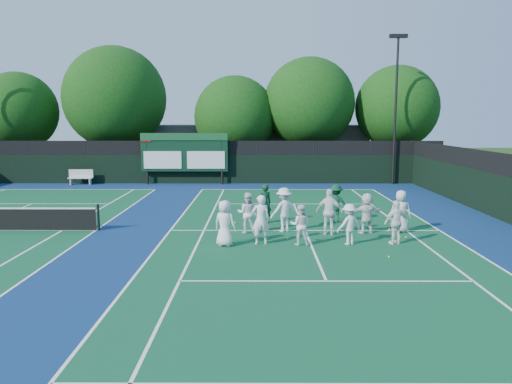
{
  "coord_description": "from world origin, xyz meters",
  "views": [
    {
      "loc": [
        -1.93,
        -18.84,
        4.51
      ],
      "look_at": [
        -2.0,
        3.0,
        1.3
      ],
      "focal_mm": 35.0,
      "sensor_mm": 36.0,
      "label": 1
    }
  ],
  "objects": [
    {
      "name": "player_front_1",
      "position": [
        -1.82,
        -1.2,
        0.91
      ],
      "size": [
        0.72,
        0.52,
        1.82
      ],
      "primitive_type": "imported",
      "rotation": [
        0.0,
        0.0,
        3.28
      ],
      "color": "white",
      "rests_on": "ground"
    },
    {
      "name": "tree_c",
      "position": [
        -3.5,
        19.58,
        4.48
      ],
      "size": [
        6.23,
        6.23,
        7.76
      ],
      "color": "black",
      "rests_on": "ground"
    },
    {
      "name": "tennis_ball_2",
      "position": [
        2.38,
        -3.0,
        0.03
      ],
      "size": [
        0.07,
        0.07,
        0.07
      ],
      "primitive_type": "sphere",
      "color": "yellow",
      "rests_on": "ground"
    },
    {
      "name": "player_back_4",
      "position": [
        3.78,
        0.74,
        0.85
      ],
      "size": [
        0.93,
        0.7,
        1.71
      ],
      "primitive_type": "imported",
      "rotation": [
        0.0,
        0.0,
        2.94
      ],
      "color": "silver",
      "rests_on": "ground"
    },
    {
      "name": "tree_a",
      "position": [
        -20.02,
        19.58,
        4.92
      ],
      "size": [
        5.94,
        5.94,
        8.05
      ],
      "color": "black",
      "rests_on": "ground"
    },
    {
      "name": "player_front_0",
      "position": [
        -3.1,
        -1.46,
        0.83
      ],
      "size": [
        0.95,
        0.8,
        1.66
      ],
      "primitive_type": "imported",
      "rotation": [
        0.0,
        0.0,
        2.74
      ],
      "color": "white",
      "rests_on": "ground"
    },
    {
      "name": "player_back_1",
      "position": [
        -0.87,
        0.86,
        0.89
      ],
      "size": [
        1.32,
        1.08,
        1.78
      ],
      "primitive_type": "imported",
      "rotation": [
        0.0,
        0.0,
        3.57
      ],
      "color": "white",
      "rests_on": "ground"
    },
    {
      "name": "tennis_ball_1",
      "position": [
        3.45,
        1.1,
        0.03
      ],
      "size": [
        0.07,
        0.07,
        0.07
      ],
      "primitive_type": "sphere",
      "color": "yellow",
      "rests_on": "ground"
    },
    {
      "name": "tennis_ball_0",
      "position": [
        -0.8,
        -0.48,
        0.03
      ],
      "size": [
        0.07,
        0.07,
        0.07
      ],
      "primitive_type": "sphere",
      "color": "yellow",
      "rests_on": "ground"
    },
    {
      "name": "coach_left",
      "position": [
        -1.63,
        2.48,
        0.86
      ],
      "size": [
        0.73,
        0.61,
        1.72
      ],
      "primitive_type": "imported",
      "rotation": [
        0.0,
        0.0,
        3.51
      ],
      "color": "#0F371E",
      "rests_on": "ground"
    },
    {
      "name": "tree_b",
      "position": [
        -12.6,
        19.58,
        5.86
      ],
      "size": [
        7.75,
        7.75,
        9.94
      ],
      "color": "black",
      "rests_on": "ground"
    },
    {
      "name": "tennis_ball_5",
      "position": [
        3.75,
        -0.24,
        0.03
      ],
      "size": [
        0.07,
        0.07,
        0.07
      ],
      "primitive_type": "sphere",
      "color": "yellow",
      "rests_on": "ground"
    },
    {
      "name": "near_court",
      "position": [
        0.0,
        1.0,
        0.01
      ],
      "size": [
        11.05,
        23.85,
        0.01
      ],
      "color": "#10512D",
      "rests_on": "ground"
    },
    {
      "name": "tree_e",
      "position": [
        8.79,
        19.58,
        5.21
      ],
      "size": [
        6.28,
        6.28,
        8.52
      ],
      "color": "black",
      "rests_on": "ground"
    },
    {
      "name": "ground",
      "position": [
        0.0,
        0.0,
        0.0
      ],
      "size": [
        120.0,
        120.0,
        0.0
      ],
      "primitive_type": "plane",
      "color": "#1C3C10",
      "rests_on": "ground"
    },
    {
      "name": "scoreboard",
      "position": [
        -7.01,
        15.59,
        2.19
      ],
      "size": [
        6.0,
        0.21,
        3.55
      ],
      "color": "black",
      "rests_on": "ground"
    },
    {
      "name": "light_pole_right",
      "position": [
        7.5,
        15.7,
        6.3
      ],
      "size": [
        1.2,
        0.3,
        10.12
      ],
      "color": "black",
      "rests_on": "ground"
    },
    {
      "name": "clubhouse",
      "position": [
        -2.0,
        24.0,
        2.0
      ],
      "size": [
        18.0,
        6.0,
        4.0
      ],
      "primitive_type": "cube",
      "color": "#57575C",
      "rests_on": "ground"
    },
    {
      "name": "player_back_3",
      "position": [
        2.39,
        0.59,
        0.81
      ],
      "size": [
        1.57,
        0.84,
        1.62
      ],
      "primitive_type": "imported",
      "rotation": [
        0.0,
        0.0,
        3.4
      ],
      "color": "white",
      "rests_on": "ground"
    },
    {
      "name": "player_back_2",
      "position": [
        0.88,
        0.3,
        0.91
      ],
      "size": [
        1.16,
        0.79,
        1.82
      ],
      "primitive_type": "imported",
      "rotation": [
        0.0,
        0.0,
        2.78
      ],
      "color": "white",
      "rests_on": "ground"
    },
    {
      "name": "bench",
      "position": [
        -14.18,
        15.38,
        0.56
      ],
      "size": [
        1.67,
        0.51,
        1.05
      ],
      "color": "silver",
      "rests_on": "ground"
    },
    {
      "name": "tree_d",
      "position": [
        2.14,
        19.58,
        5.52
      ],
      "size": [
        6.86,
        6.86,
        9.13
      ],
      "color": "black",
      "rests_on": "ground"
    },
    {
      "name": "player_front_4",
      "position": [
        3.08,
        -1.17,
        0.81
      ],
      "size": [
        1.02,
        0.67,
        1.61
      ],
      "primitive_type": "imported",
      "rotation": [
        0.0,
        0.0,
        3.46
      ],
      "color": "white",
      "rests_on": "ground"
    },
    {
      "name": "back_fence",
      "position": [
        -6.0,
        16.0,
        1.36
      ],
      "size": [
        34.0,
        0.08,
        3.0
      ],
      "color": "black",
      "rests_on": "ground"
    },
    {
      "name": "coach_right",
      "position": [
        1.49,
        2.68,
        0.84
      ],
      "size": [
        1.17,
        0.79,
        1.68
      ],
      "primitive_type": "imported",
      "rotation": [
        0.0,
        0.0,
        2.98
      ],
      "color": "#103B24",
      "rests_on": "ground"
    },
    {
      "name": "tennis_ball_3",
      "position": [
        -2.91,
        2.45,
        0.03
      ],
      "size": [
        0.07,
        0.07,
        0.07
      ],
      "primitive_type": "sphere",
      "color": "yellow",
      "rests_on": "ground"
    },
    {
      "name": "player_front_3",
      "position": [
        1.38,
        -1.24,
        0.75
      ],
      "size": [
        1.11,
        0.9,
        1.49
      ],
      "primitive_type": "imported",
      "rotation": [
        0.0,
        0.0,
        3.56
      ],
      "color": "white",
      "rests_on": "ground"
    },
    {
      "name": "court_apron",
      "position": [
        -6.0,
        1.0,
        0.0
      ],
      "size": [
        34.0,
        32.0,
        0.01
      ],
      "primitive_type": "cube",
      "color": "navy",
      "rests_on": "ground"
    },
    {
      "name": "tennis_ball_4",
      "position": [
        1.86,
        2.86,
        0.03
      ],
      "size": [
        0.07,
        0.07,
        0.07
      ],
      "primitive_type": "sphere",
      "color": "yellow",
      "rests_on": "ground"
    },
    {
      "name": "player_front_2",
      "position": [
        -0.4,
        -1.31,
        0.74
      ],
      "size": [
        0.76,
        0.61,
        1.48
      ],
      "primitive_type": "imported",
      "rotation": [
        0.0,
        0.0,
        3.07
      ],
      "color": "white",
      "rests_on": "ground"
    },
    {
      "name": "player_back_0",
      "position": [
        -2.34,
        0.59,
        0.82
      ],
      "size": [
        0.85,
        0.7,
        1.63
      ],
      "primitive_type": "imported",
      "rotation": [
        0.0,
        0.0,
        3.04
      ],
      "color": "white",
      "rests_on": "ground"
    }
  ]
}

